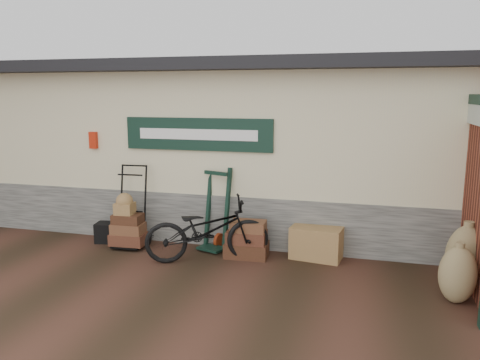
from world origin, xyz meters
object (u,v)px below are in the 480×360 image
green_barrow (216,209)px  bicycle (207,227)px  wicker_hamper (317,242)px  black_trunk (107,232)px  suitcase_stack (247,239)px  porter_trolley (131,205)px

green_barrow → bicycle: green_barrow is taller
green_barrow → wicker_hamper: bearing=18.5°
black_trunk → bicycle: bicycle is taller
green_barrow → bicycle: 0.63m
suitcase_stack → black_trunk: 2.62m
porter_trolley → suitcase_stack: 2.12m
black_trunk → suitcase_stack: bearing=-2.1°
black_trunk → bicycle: bearing=-12.3°
green_barrow → wicker_hamper: (1.71, 0.00, -0.44)m
porter_trolley → green_barrow: (1.48, 0.20, -0.01)m
green_barrow → wicker_hamper: size_ratio=1.76×
porter_trolley → green_barrow: size_ratio=1.02×
porter_trolley → black_trunk: size_ratio=4.05×
wicker_hamper → porter_trolley: bearing=-176.5°
wicker_hamper → black_trunk: 3.73m
black_trunk → bicycle: (2.07, -0.45, 0.39)m
black_trunk → bicycle: size_ratio=0.18×
suitcase_stack → black_trunk: bearing=177.9°
green_barrow → bicycle: bearing=-66.8°
suitcase_stack → green_barrow: bearing=157.0°
green_barrow → bicycle: (0.05, -0.61, -0.13)m
porter_trolley → black_trunk: 0.76m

